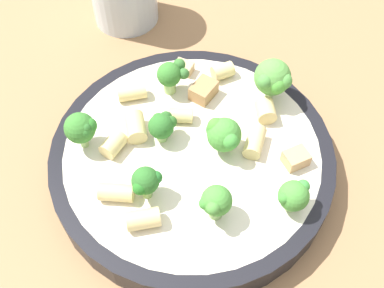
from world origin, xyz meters
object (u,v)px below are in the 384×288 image
rigatoni_0 (184,115)px  rigatoni_3 (113,144)px  broccoli_floret_5 (223,134)px  broccoli_floret_6 (213,203)px  rigatoni_4 (223,71)px  chicken_chunk_0 (184,68)px  chicken_chunk_1 (296,158)px  rigatoni_5 (116,193)px  broccoli_floret_3 (162,125)px  broccoli_floret_7 (175,74)px  rigatoni_6 (255,142)px  pasta_bowl (192,158)px  broccoli_floret_4 (273,79)px  broccoli_floret_2 (81,128)px  rigatoni_8 (136,127)px  rigatoni_7 (266,111)px  rigatoni_2 (132,93)px  broccoli_floret_1 (146,182)px  chicken_chunk_2 (204,90)px  rigatoni_1 (143,219)px  broccoli_floret_0 (294,196)px

rigatoni_0 → rigatoni_3: size_ratio=0.98×
broccoli_floret_5 → broccoli_floret_6: bearing=-25.1°
rigatoni_4 → chicken_chunk_0: size_ratio=1.15×
rigatoni_3 → chicken_chunk_1: 0.16m
rigatoni_5 → rigatoni_3: bearing=171.2°
broccoli_floret_3 → broccoli_floret_7: (-0.05, 0.03, 0.00)m
broccoli_floret_6 → rigatoni_6: bearing=133.7°
chicken_chunk_0 → chicken_chunk_1: 0.15m
pasta_bowl → broccoli_floret_4: size_ratio=5.81×
broccoli_floret_3 → rigatoni_3: bearing=-88.7°
broccoli_floret_2 → broccoli_floret_4: 0.18m
rigatoni_4 → rigatoni_8: size_ratio=0.76×
pasta_bowl → broccoli_floret_7: bearing=175.4°
broccoli_floret_3 → rigatoni_7: size_ratio=1.47×
broccoli_floret_2 → rigatoni_5: bearing=14.6°
broccoli_floret_7 → rigatoni_2: size_ratio=1.29×
broccoli_floret_5 → rigatoni_6: broccoli_floret_5 is taller
broccoli_floret_1 → rigatoni_2: broccoli_floret_1 is taller
chicken_chunk_2 → pasta_bowl: bearing=-26.5°
rigatoni_1 → rigatoni_4: size_ratio=1.29×
broccoli_floret_4 → rigatoni_5: (0.06, -0.16, -0.02)m
broccoli_floret_3 → rigatoni_7: (0.00, 0.10, -0.01)m
rigatoni_8 → chicken_chunk_0: bearing=134.4°
chicken_chunk_2 → broccoli_floret_2: bearing=-77.8°
rigatoni_8 → broccoli_floret_7: bearing=129.9°
broccoli_floret_5 → rigatoni_0: 0.05m
broccoli_floret_4 → rigatoni_2: bearing=-106.9°
rigatoni_4 → broccoli_floret_5: bearing=-19.3°
rigatoni_8 → chicken_chunk_2: (-0.03, 0.07, -0.00)m
broccoli_floret_1 → rigatoni_5: (-0.01, -0.02, -0.01)m
broccoli_floret_6 → chicken_chunk_2: 0.13m
broccoli_floret_4 → rigatoni_8: broccoli_floret_4 is taller
broccoli_floret_6 → rigatoni_8: 0.11m
broccoli_floret_0 → broccoli_floret_6: broccoli_floret_6 is taller
broccoli_floret_4 → rigatoni_6: (0.05, -0.04, -0.02)m
broccoli_floret_3 → chicken_chunk_2: broccoli_floret_3 is taller
rigatoni_3 → broccoli_floret_4: bearing=96.2°
broccoli_floret_3 → broccoli_floret_6: (0.09, 0.02, 0.00)m
broccoli_floret_7 → rigatoni_2: (-0.00, -0.04, -0.01)m
rigatoni_5 → chicken_chunk_1: 0.16m
broccoli_floret_3 → chicken_chunk_2: 0.06m
rigatoni_4 → broccoli_floret_7: bearing=-86.5°
rigatoni_4 → chicken_chunk_0: 0.04m
broccoli_floret_5 → rigatoni_0: bearing=-151.4°
rigatoni_5 → rigatoni_8: (-0.06, 0.03, 0.00)m
broccoli_floret_7 → rigatoni_1: bearing=-25.7°
rigatoni_4 → chicken_chunk_2: same height
broccoli_floret_5 → rigatoni_0: size_ratio=1.64×
rigatoni_8 → chicken_chunk_0: rigatoni_8 is taller
broccoli_floret_5 → rigatoni_3: (-0.03, -0.09, -0.01)m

